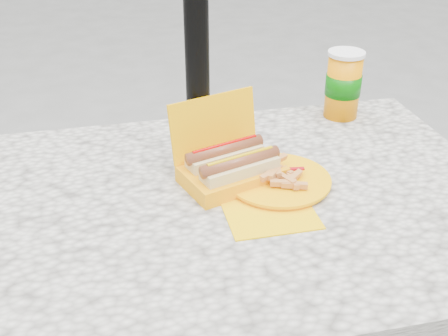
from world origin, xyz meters
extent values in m
cube|color=beige|center=(0.00, 0.00, 0.72)|extent=(1.20, 0.80, 0.05)
cylinder|color=black|center=(-0.50, 0.30, 0.35)|extent=(0.07, 0.07, 0.70)
cylinder|color=black|center=(0.50, 0.30, 0.35)|extent=(0.07, 0.07, 0.70)
cylinder|color=black|center=(0.00, 0.16, 1.10)|extent=(0.05, 0.05, 2.20)
cube|color=#FFAD00|center=(0.05, 0.06, 0.77)|extent=(0.23, 0.19, 0.04)
cube|color=#FFAD00|center=(0.03, 0.13, 0.85)|extent=(0.20, 0.09, 0.13)
cube|color=#D5C27B|center=(0.06, 0.03, 0.79)|extent=(0.17, 0.10, 0.04)
cylinder|color=brown|center=(0.06, 0.03, 0.81)|extent=(0.18, 0.08, 0.03)
cylinder|color=#CC9D00|center=(0.06, 0.03, 0.83)|extent=(0.15, 0.05, 0.01)
cube|color=#D5C27B|center=(0.04, 0.08, 0.79)|extent=(0.17, 0.10, 0.04)
cylinder|color=brown|center=(0.04, 0.08, 0.81)|extent=(0.18, 0.08, 0.03)
cylinder|color=#AF0300|center=(0.04, 0.08, 0.83)|extent=(0.15, 0.05, 0.01)
cube|color=#F9BD02|center=(0.09, -0.06, 0.75)|extent=(0.17, 0.17, 0.00)
cylinder|color=#FFAD00|center=(0.14, 0.03, 0.76)|extent=(0.21, 0.21, 0.01)
cylinder|color=#FFAD00|center=(0.14, 0.03, 0.76)|extent=(0.22, 0.22, 0.01)
cube|color=#BB7D3C|center=(0.16, -0.01, 0.77)|extent=(0.01, 0.05, 0.01)
cube|color=#BB7D3C|center=(0.14, -0.01, 0.78)|extent=(0.05, 0.03, 0.01)
cube|color=#BB7D3C|center=(0.14, 0.03, 0.78)|extent=(0.05, 0.03, 0.01)
cube|color=#BB7D3C|center=(0.16, -0.02, 0.77)|extent=(0.05, 0.03, 0.01)
cube|color=#BB7D3C|center=(0.13, 0.02, 0.78)|extent=(0.04, 0.05, 0.01)
cube|color=#BB7D3C|center=(0.12, 0.01, 0.78)|extent=(0.05, 0.04, 0.01)
cube|color=#BB7D3C|center=(0.17, 0.00, 0.78)|extent=(0.05, 0.04, 0.01)
cube|color=#BB7D3C|center=(0.15, 0.04, 0.78)|extent=(0.04, 0.05, 0.01)
cube|color=#BB7D3C|center=(0.14, 0.03, 0.78)|extent=(0.02, 0.05, 0.01)
cube|color=#BB7D3C|center=(0.10, 0.03, 0.77)|extent=(0.05, 0.02, 0.01)
cube|color=#BB7D3C|center=(0.12, 0.03, 0.77)|extent=(0.02, 0.05, 0.01)
cube|color=#BB7D3C|center=(0.14, 0.06, 0.78)|extent=(0.04, 0.05, 0.01)
cube|color=#BB7D3C|center=(0.15, 0.06, 0.79)|extent=(0.05, 0.04, 0.01)
cube|color=#BB7D3C|center=(0.15, 0.00, 0.78)|extent=(0.03, 0.05, 0.01)
cube|color=#BB7D3C|center=(0.13, 0.04, 0.78)|extent=(0.05, 0.04, 0.01)
ellipsoid|color=#AF0300|center=(0.11, 0.08, 0.77)|extent=(0.05, 0.05, 0.01)
cube|color=#A90810|center=(0.15, 0.03, 0.78)|extent=(0.09, 0.02, 0.00)
cylinder|color=#FF8D00|center=(0.40, 0.32, 0.83)|extent=(0.09, 0.09, 0.16)
cylinder|color=#045C04|center=(0.40, 0.32, 0.84)|extent=(0.09, 0.09, 0.05)
cylinder|color=white|center=(0.40, 0.32, 0.92)|extent=(0.09, 0.09, 0.01)
camera|label=1|loc=(-0.19, -0.92, 1.36)|focal=45.00mm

